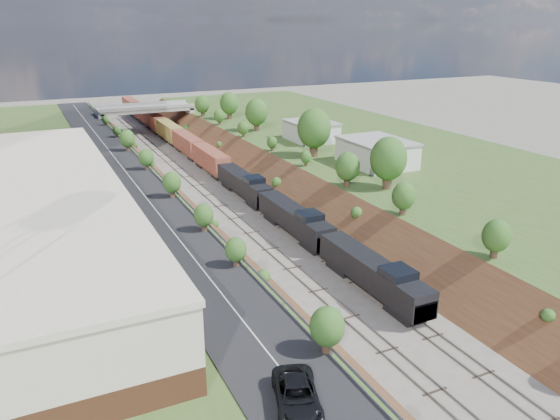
{
  "coord_description": "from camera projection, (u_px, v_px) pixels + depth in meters",
  "views": [
    {
      "loc": [
        -29.36,
        -21.67,
        28.09
      ],
      "look_at": [
        -2.24,
        35.48,
        6.0
      ],
      "focal_mm": 35.0,
      "sensor_mm": 36.0,
      "label": 1
    }
  ],
  "objects": [
    {
      "name": "commercial_building",
      "position": [
        51.0,
        215.0,
        57.9
      ],
      "size": [
        14.3,
        62.3,
        7.0
      ],
      "color": "brown",
      "rests_on": "platform_left"
    },
    {
      "name": "embankment_left",
      "position": [
        164.0,
        207.0,
        86.35
      ],
      "size": [
        10.0,
        180.0,
        10.0
      ],
      "primitive_type": "cube",
      "rotation": [
        0.0,
        0.79,
        0.0
      ],
      "color": "brown",
      "rests_on": "ground"
    },
    {
      "name": "platform_left",
      "position": [
        8.0,
        212.0,
        76.62
      ],
      "size": [
        44.0,
        180.0,
        5.0
      ],
      "primitive_type": "cube",
      "color": "#3B5221",
      "rests_on": "ground"
    },
    {
      "name": "tree_left_crest",
      "position": [
        258.0,
        265.0,
        49.59
      ],
      "size": [
        2.45,
        2.45,
        3.55
      ],
      "color": "#473323",
      "rests_on": "platform_left"
    },
    {
      "name": "suv",
      "position": [
        297.0,
        396.0,
        34.02
      ],
      "size": [
        4.46,
        6.45,
        1.64
      ],
      "primitive_type": "imported",
      "rotation": [
        0.0,
        0.0,
        -0.33
      ],
      "color": "black",
      "rests_on": "road"
    },
    {
      "name": "tree_right_large",
      "position": [
        388.0,
        159.0,
        77.53
      ],
      "size": [
        5.25,
        5.25,
        7.61
      ],
      "color": "#473323",
      "rests_on": "platform_right"
    },
    {
      "name": "white_building_near",
      "position": [
        377.0,
        153.0,
        91.18
      ],
      "size": [
        9.0,
        12.0,
        4.0
      ],
      "primitive_type": "cube",
      "color": "silver",
      "rests_on": "platform_right"
    },
    {
      "name": "overpass",
      "position": [
        146.0,
        114.0,
        142.06
      ],
      "size": [
        24.5,
        8.3,
        7.4
      ],
      "color": "gray",
      "rests_on": "ground"
    },
    {
      "name": "white_building_far",
      "position": [
        311.0,
        132.0,
        109.81
      ],
      "size": [
        8.0,
        10.0,
        3.6
      ],
      "primitive_type": "cube",
      "color": "silver",
      "rests_on": "platform_right"
    },
    {
      "name": "rail_left_track",
      "position": [
        214.0,
        200.0,
        89.72
      ],
      "size": [
        1.58,
        180.0,
        0.18
      ],
      "primitive_type": "cube",
      "color": "gray",
      "rests_on": "ground"
    },
    {
      "name": "freight_train",
      "position": [
        189.0,
        145.0,
        118.11
      ],
      "size": [
        2.96,
        150.89,
        4.55
      ],
      "color": "black",
      "rests_on": "ground"
    },
    {
      "name": "embankment_right",
      "position": [
        288.0,
        190.0,
        95.25
      ],
      "size": [
        10.0,
        180.0,
        10.0
      ],
      "primitive_type": "cube",
      "rotation": [
        0.0,
        0.79,
        0.0
      ],
      "color": "brown",
      "rests_on": "ground"
    },
    {
      "name": "road",
      "position": [
        132.0,
        180.0,
        82.86
      ],
      "size": [
        8.0,
        180.0,
        0.1
      ],
      "primitive_type": "cube",
      "color": "black",
      "rests_on": "platform_left"
    },
    {
      "name": "platform_right",
      "position": [
        392.0,
        163.0,
        103.33
      ],
      "size": [
        44.0,
        180.0,
        5.0
      ],
      "primitive_type": "cube",
      "color": "#3B5221",
      "rests_on": "ground"
    },
    {
      "name": "guardrail",
      "position": [
        159.0,
        174.0,
        84.19
      ],
      "size": [
        0.1,
        171.0,
        0.7
      ],
      "color": "#99999E",
      "rests_on": "platform_left"
    },
    {
      "name": "rail_right_track",
      "position": [
        244.0,
        196.0,
        91.82
      ],
      "size": [
        1.58,
        180.0,
        0.18
      ],
      "primitive_type": "cube",
      "color": "gray",
      "rests_on": "ground"
    }
  ]
}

